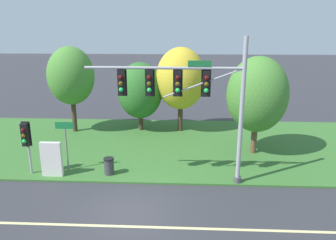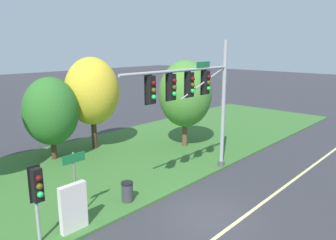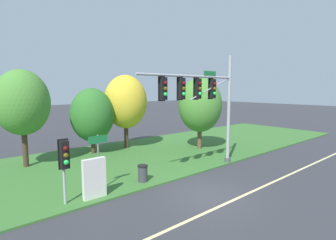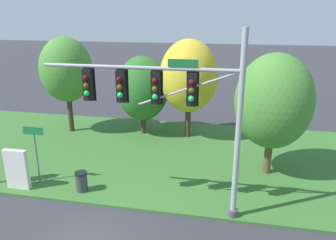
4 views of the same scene
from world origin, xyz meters
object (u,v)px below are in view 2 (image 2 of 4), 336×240
route_sign_post (75,175)px  tree_mid_verge (185,94)px  pedestrian_signal_near_kerb (37,189)px  info_kiosk (73,208)px  trash_bin (127,192)px  traffic_signal_mast (197,93)px  tree_behind_signpost (92,91)px  tree_left_of_mast (51,111)px

route_sign_post → tree_mid_verge: tree_mid_verge is taller
pedestrian_signal_near_kerb → info_kiosk: bearing=-3.6°
tree_mid_verge → trash_bin: 9.71m
traffic_signal_mast → tree_mid_verge: traffic_signal_mast is taller
tree_mid_verge → trash_bin: tree_mid_verge is taller
route_sign_post → tree_behind_signpost: 9.89m
tree_mid_verge → info_kiosk: bearing=-161.1°
tree_left_of_mast → tree_behind_signpost: tree_behind_signpost is taller
traffic_signal_mast → pedestrian_signal_near_kerb: size_ratio=2.63×
tree_mid_verge → route_sign_post: bearing=-163.7°
traffic_signal_mast → tree_behind_signpost: size_ratio=1.23×
tree_left_of_mast → info_kiosk: tree_left_of_mast is taller
pedestrian_signal_near_kerb → traffic_signal_mast: bearing=-2.4°
route_sign_post → info_kiosk: route_sign_post is taller
trash_bin → pedestrian_signal_near_kerb: bearing=-176.5°
tree_left_of_mast → traffic_signal_mast: bearing=-67.4°
route_sign_post → tree_behind_signpost: bearing=50.6°
tree_left_of_mast → info_kiosk: (-3.69, -8.24, -2.11)m
pedestrian_signal_near_kerb → tree_behind_signpost: bearing=45.4°
route_sign_post → tree_left_of_mast: size_ratio=0.55×
tree_mid_verge → pedestrian_signal_near_kerb: bearing=-163.2°
pedestrian_signal_near_kerb → route_sign_post: size_ratio=1.04×
tree_left_of_mast → pedestrian_signal_near_kerb: bearing=-121.4°
tree_left_of_mast → tree_mid_verge: bearing=-29.3°
pedestrian_signal_near_kerb → tree_mid_verge: tree_mid_verge is taller
pedestrian_signal_near_kerb → info_kiosk: size_ratio=1.56×
tree_left_of_mast → route_sign_post: bearing=-112.5°
info_kiosk → trash_bin: info_kiosk is taller
tree_left_of_mast → info_kiosk: bearing=-114.1°
trash_bin → info_kiosk: bearing=-173.5°
tree_behind_signpost → info_kiosk: 11.03m
pedestrian_signal_near_kerb → tree_mid_verge: 13.36m
tree_left_of_mast → info_kiosk: 9.27m
traffic_signal_mast → info_kiosk: traffic_signal_mast is taller
traffic_signal_mast → tree_behind_signpost: traffic_signal_mast is taller
tree_mid_verge → trash_bin: size_ratio=6.51×
traffic_signal_mast → route_sign_post: bearing=171.3°
tree_behind_signpost → info_kiosk: tree_behind_signpost is taller
tree_mid_verge → tree_behind_signpost: bearing=137.5°
pedestrian_signal_near_kerb → tree_mid_verge: (12.70, 3.83, 1.61)m
tree_behind_signpost → pedestrian_signal_near_kerb: bearing=-134.6°
route_sign_post → trash_bin: 2.81m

